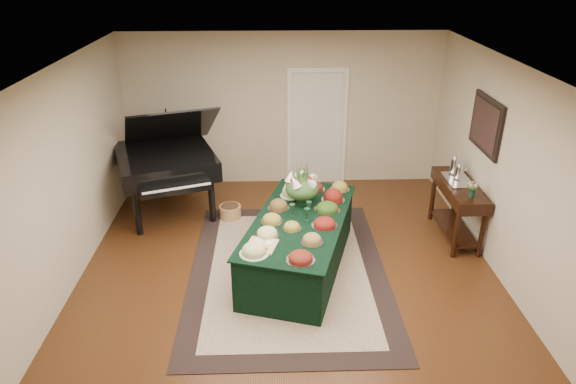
{
  "coord_description": "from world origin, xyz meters",
  "views": [
    {
      "loc": [
        -0.19,
        -5.73,
        3.91
      ],
      "look_at": [
        0.0,
        0.3,
        1.05
      ],
      "focal_mm": 32.0,
      "sensor_mm": 36.0,
      "label": 1
    }
  ],
  "objects_px": {
    "floral_centerpiece": "(302,184)",
    "mahogany_sideboard": "(459,196)",
    "buffet_table": "(299,243)",
    "grand_piano": "(166,160)"
  },
  "relations": [
    {
      "from": "grand_piano",
      "to": "mahogany_sideboard",
      "type": "bearing_deg",
      "value": -12.63
    },
    {
      "from": "buffet_table",
      "to": "floral_centerpiece",
      "type": "distance_m",
      "value": 0.8
    },
    {
      "from": "floral_centerpiece",
      "to": "grand_piano",
      "type": "xyz_separation_m",
      "value": [
        -2.08,
        1.26,
        -0.13
      ]
    },
    {
      "from": "buffet_table",
      "to": "grand_piano",
      "type": "relative_size",
      "value": 1.25
    },
    {
      "from": "floral_centerpiece",
      "to": "buffet_table",
      "type": "bearing_deg",
      "value": -96.78
    },
    {
      "from": "floral_centerpiece",
      "to": "mahogany_sideboard",
      "type": "height_order",
      "value": "floral_centerpiece"
    },
    {
      "from": "floral_centerpiece",
      "to": "mahogany_sideboard",
      "type": "distance_m",
      "value": 2.34
    },
    {
      "from": "grand_piano",
      "to": "mahogany_sideboard",
      "type": "distance_m",
      "value": 4.48
    },
    {
      "from": "buffet_table",
      "to": "floral_centerpiece",
      "type": "height_order",
      "value": "floral_centerpiece"
    },
    {
      "from": "buffet_table",
      "to": "mahogany_sideboard",
      "type": "distance_m",
      "value": 2.48
    }
  ]
}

